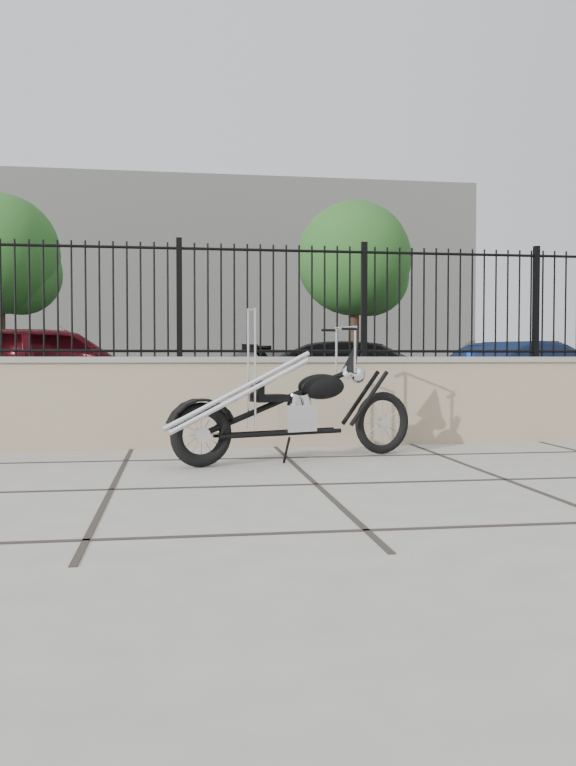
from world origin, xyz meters
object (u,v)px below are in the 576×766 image
Objects in this scene: chopper_motorcycle at (293,384)px; car_red at (52,370)px; car_black at (369,377)px; car_blue at (531,376)px.

chopper_motorcycle is 6.14m from car_red.
chopper_motorcycle is 6.22m from car_black.
chopper_motorcycle is at bearing 112.49° from car_blue.
car_blue is (8.15, 0.32, -0.14)m from car_red.
car_red reaches higher than car_black.
chopper_motorcycle reaches higher than car_blue.
car_black is (2.24, 5.80, -0.09)m from chopper_motorcycle.
car_black reaches higher than car_blue.
car_black is at bearing 50.13° from chopper_motorcycle.
car_red is at bearing 111.09° from car_black.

